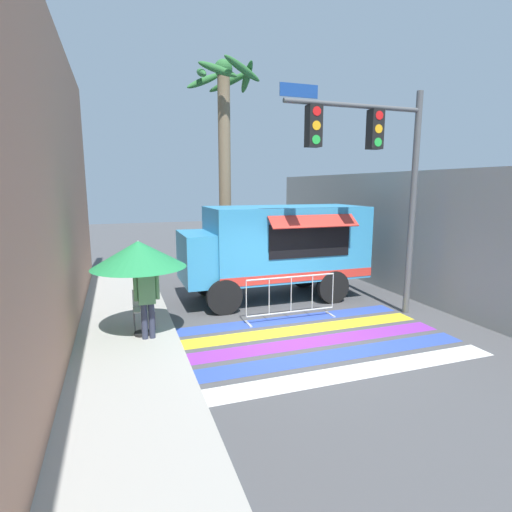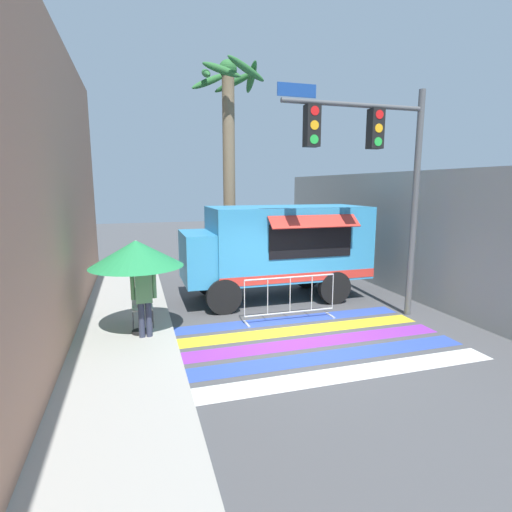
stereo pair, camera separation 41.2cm
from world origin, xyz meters
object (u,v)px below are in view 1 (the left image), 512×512
object	(u,v)px
food_truck	(273,245)
traffic_signal_pole	(374,158)
barricade_front	(291,298)
folding_chair	(143,305)
vendor_person	(147,296)
patio_umbrella	(139,254)
palm_tree	(225,140)

from	to	relation	value
food_truck	traffic_signal_pole	world-z (taller)	traffic_signal_pole
traffic_signal_pole	barricade_front	distance (m)	3.93
folding_chair	vendor_person	size ratio (longest dim) A/B	0.52
food_truck	folding_chair	distance (m)	4.22
folding_chair	food_truck	bearing A→B (deg)	2.98
traffic_signal_pole	folding_chair	world-z (taller)	traffic_signal_pole
patio_umbrella	barricade_front	xyz separation A→B (m)	(3.61, 0.17, -1.34)
barricade_front	palm_tree	world-z (taller)	palm_tree
food_truck	traffic_signal_pole	bearing A→B (deg)	-55.96
traffic_signal_pole	palm_tree	xyz separation A→B (m)	(-2.30, 5.27, 0.87)
food_truck	vendor_person	size ratio (longest dim) A/B	3.27
traffic_signal_pole	patio_umbrella	world-z (taller)	traffic_signal_pole
food_truck	folding_chair	world-z (taller)	food_truck
food_truck	palm_tree	bearing A→B (deg)	103.07
food_truck	vendor_person	xyz separation A→B (m)	(-3.76, -2.35, -0.56)
barricade_front	patio_umbrella	bearing A→B (deg)	-177.36
traffic_signal_pole	barricade_front	xyz separation A→B (m)	(-1.90, 0.49, -3.41)
food_truck	folding_chair	xyz separation A→B (m)	(-3.80, -1.55, -0.98)
traffic_signal_pole	patio_umbrella	xyz separation A→B (m)	(-5.51, 0.33, -2.07)
palm_tree	barricade_front	bearing A→B (deg)	-85.17
food_truck	patio_umbrella	world-z (taller)	food_truck
folding_chair	palm_tree	world-z (taller)	palm_tree
traffic_signal_pole	vendor_person	world-z (taller)	traffic_signal_pole
traffic_signal_pole	patio_umbrella	bearing A→B (deg)	176.60
food_truck	patio_umbrella	xyz separation A→B (m)	(-3.87, -2.10, 0.29)
patio_umbrella	vendor_person	xyz separation A→B (m)	(0.11, -0.26, -0.85)
food_truck	barricade_front	xyz separation A→B (m)	(-0.26, -1.93, -1.04)
traffic_signal_pole	palm_tree	world-z (taller)	palm_tree
patio_umbrella	barricade_front	world-z (taller)	patio_umbrella
folding_chair	vendor_person	xyz separation A→B (m)	(0.04, -0.81, 0.41)
palm_tree	vendor_person	bearing A→B (deg)	-120.81
traffic_signal_pole	vendor_person	distance (m)	6.14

